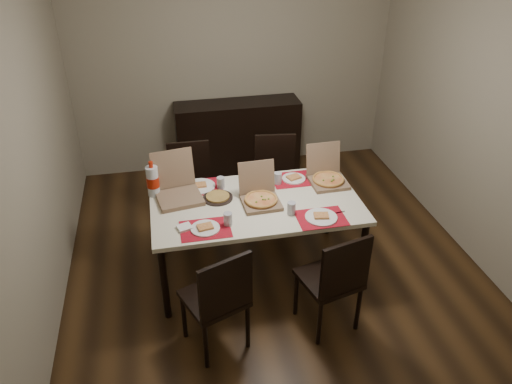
% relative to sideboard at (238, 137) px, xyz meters
% --- Properties ---
extents(ground, '(3.80, 4.00, 0.02)m').
position_rel_sideboard_xyz_m(ground, '(0.00, -1.78, -0.46)').
color(ground, '#3D2713').
rests_on(ground, ground).
extents(room_walls, '(3.84, 4.02, 2.62)m').
position_rel_sideboard_xyz_m(room_walls, '(0.00, -1.35, 1.28)').
color(room_walls, gray).
rests_on(room_walls, ground).
extents(sideboard, '(1.50, 0.40, 0.90)m').
position_rel_sideboard_xyz_m(sideboard, '(0.00, 0.00, 0.00)').
color(sideboard, black).
rests_on(sideboard, ground).
extents(dining_table, '(1.80, 1.00, 0.75)m').
position_rel_sideboard_xyz_m(dining_table, '(-0.18, -1.98, 0.23)').
color(dining_table, beige).
rests_on(dining_table, ground).
extents(chair_near_left, '(0.54, 0.54, 0.93)m').
position_rel_sideboard_xyz_m(chair_near_left, '(-0.64, -2.84, 0.06)').
color(chair_near_left, black).
rests_on(chair_near_left, ground).
extents(chair_near_right, '(0.51, 0.51, 0.93)m').
position_rel_sideboard_xyz_m(chair_near_right, '(0.26, -2.80, 0.06)').
color(chair_near_right, black).
rests_on(chair_near_right, ground).
extents(chair_far_left, '(0.43, 0.43, 0.93)m').
position_rel_sideboard_xyz_m(chair_far_left, '(-0.68, -1.15, 0.06)').
color(chair_far_left, black).
rests_on(chair_far_left, ground).
extents(chair_far_right, '(0.47, 0.47, 0.93)m').
position_rel_sideboard_xyz_m(chair_far_right, '(0.20, -1.15, 0.06)').
color(chair_far_right, black).
rests_on(chair_far_right, ground).
extents(setting_near_left, '(0.45, 0.30, 0.11)m').
position_rel_sideboard_xyz_m(setting_near_left, '(-0.63, -2.28, 0.32)').
color(setting_near_left, '#B00B1E').
rests_on(setting_near_left, dining_table).
extents(setting_near_right, '(0.48, 0.30, 0.11)m').
position_rel_sideboard_xyz_m(setting_near_right, '(0.23, -2.30, 0.32)').
color(setting_near_right, '#B00B1E').
rests_on(setting_near_right, dining_table).
extents(setting_far_left, '(0.48, 0.30, 0.11)m').
position_rel_sideboard_xyz_m(setting_far_left, '(-0.60, -1.64, 0.32)').
color(setting_far_left, '#B00B1E').
rests_on(setting_far_left, dining_table).
extents(setting_far_right, '(0.46, 0.30, 0.11)m').
position_rel_sideboard_xyz_m(setting_far_right, '(0.19, -1.68, 0.32)').
color(setting_far_right, '#B00B1E').
rests_on(setting_far_right, dining_table).
extents(napkin_loose, '(0.14, 0.14, 0.02)m').
position_rel_sideboard_xyz_m(napkin_loose, '(-0.08, -2.10, 0.31)').
color(napkin_loose, white).
rests_on(napkin_loose, dining_table).
extents(pizza_box_center, '(0.33, 0.37, 0.32)m').
position_rel_sideboard_xyz_m(pizza_box_center, '(-0.15, -1.99, 0.35)').
color(pizza_box_center, brown).
rests_on(pizza_box_center, dining_table).
extents(pizza_box_right, '(0.33, 0.37, 0.33)m').
position_rel_sideboard_xyz_m(pizza_box_right, '(0.53, -1.77, 0.35)').
color(pizza_box_right, brown).
rests_on(pizza_box_right, dining_table).
extents(pizza_box_left, '(0.43, 0.47, 0.37)m').
position_rel_sideboard_xyz_m(pizza_box_left, '(-0.83, -1.75, 0.36)').
color(pizza_box_left, brown).
rests_on(pizza_box_left, dining_table).
extents(faina_plate, '(0.26, 0.26, 0.03)m').
position_rel_sideboard_xyz_m(faina_plate, '(-0.50, -1.86, 0.31)').
color(faina_plate, black).
rests_on(faina_plate, dining_table).
extents(dip_bowl, '(0.17, 0.17, 0.03)m').
position_rel_sideboard_xyz_m(dip_bowl, '(-0.04, -1.78, 0.32)').
color(dip_bowl, white).
rests_on(dip_bowl, dining_table).
extents(soda_bottle, '(0.11, 0.11, 0.33)m').
position_rel_sideboard_xyz_m(soda_bottle, '(-1.04, -1.68, 0.44)').
color(soda_bottle, silver).
rests_on(soda_bottle, dining_table).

